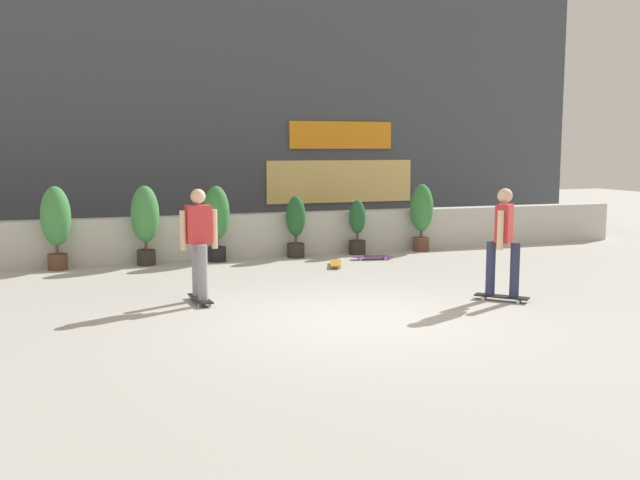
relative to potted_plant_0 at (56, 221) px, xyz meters
name	(u,v)px	position (x,y,z in m)	size (l,w,h in m)	color
ground_plane	(356,320)	(3.84, -5.55, -0.92)	(48.00, 48.00, 0.00)	#B2AFA8
planter_wall	(251,235)	(3.84, 0.45, -0.47)	(18.00, 0.40, 0.90)	beige
building_backdrop	(213,110)	(3.85, 4.45, 2.32)	(20.00, 2.08, 6.50)	#424751
potted_plant_0	(56,221)	(0.00, 0.00, 0.00)	(0.55, 0.55, 1.58)	brown
potted_plant_1	(145,219)	(1.63, 0.00, -0.01)	(0.54, 0.54, 1.56)	#2D2823
potted_plant_2	(216,218)	(3.03, 0.00, -0.03)	(0.53, 0.53, 1.53)	black
potted_plant_3	(296,224)	(4.70, 0.00, -0.22)	(0.41, 0.41, 1.28)	#2D2823
potted_plant_4	(357,226)	(6.08, 0.00, -0.31)	(0.36, 0.36, 1.17)	#2D2823
potted_plant_5	(422,212)	(7.61, 0.00, -0.06)	(0.51, 0.51, 1.49)	brown
skater_by_wall_left	(199,240)	(2.05, -3.79, 0.02)	(0.56, 0.81, 1.70)	black
skater_foreground	(504,239)	(6.37, -5.12, 0.02)	(0.70, 0.71, 1.70)	black
skateboard_near_camera	(372,257)	(6.10, -0.79, -0.86)	(0.82, 0.37, 0.08)	#72338C
skateboard_aside	(336,263)	(5.10, -1.34, -0.86)	(0.47, 0.82, 0.08)	#BF8C26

